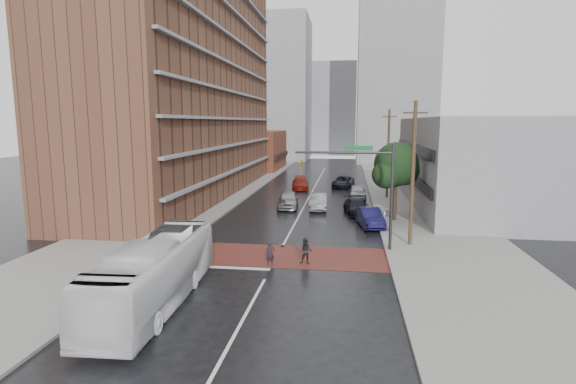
% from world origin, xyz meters
% --- Properties ---
extents(ground, '(160.00, 160.00, 0.00)m').
position_xyz_m(ground, '(0.00, 0.00, 0.00)').
color(ground, black).
rests_on(ground, ground).
extents(crosswalk, '(14.00, 5.00, 0.02)m').
position_xyz_m(crosswalk, '(0.00, 0.50, 0.01)').
color(crosswalk, maroon).
rests_on(crosswalk, ground).
extents(sidewalk_west, '(9.00, 90.00, 0.15)m').
position_xyz_m(sidewalk_west, '(-11.50, 25.00, 0.07)').
color(sidewalk_west, gray).
rests_on(sidewalk_west, ground).
extents(sidewalk_east, '(9.00, 90.00, 0.15)m').
position_xyz_m(sidewalk_east, '(11.50, 25.00, 0.07)').
color(sidewalk_east, gray).
rests_on(sidewalk_east, ground).
extents(apartment_block, '(10.00, 44.00, 28.00)m').
position_xyz_m(apartment_block, '(-14.00, 24.00, 14.00)').
color(apartment_block, brown).
rests_on(apartment_block, ground).
extents(storefront_west, '(8.00, 16.00, 7.00)m').
position_xyz_m(storefront_west, '(-12.00, 54.00, 3.50)').
color(storefront_west, brown).
rests_on(storefront_west, ground).
extents(building_east, '(11.00, 26.00, 9.00)m').
position_xyz_m(building_east, '(16.50, 20.00, 4.50)').
color(building_east, gray).
rests_on(building_east, ground).
extents(distant_tower_west, '(18.00, 16.00, 32.00)m').
position_xyz_m(distant_tower_west, '(-14.00, 78.00, 16.00)').
color(distant_tower_west, gray).
rests_on(distant_tower_west, ground).
extents(distant_tower_east, '(16.00, 14.00, 36.00)m').
position_xyz_m(distant_tower_east, '(14.00, 72.00, 18.00)').
color(distant_tower_east, gray).
rests_on(distant_tower_east, ground).
extents(distant_tower_center, '(12.00, 10.00, 24.00)m').
position_xyz_m(distant_tower_center, '(0.00, 95.00, 12.00)').
color(distant_tower_center, gray).
rests_on(distant_tower_center, ground).
extents(street_tree, '(4.20, 4.10, 6.90)m').
position_xyz_m(street_tree, '(8.52, 12.03, 4.73)').
color(street_tree, '#332319').
rests_on(street_tree, ground).
extents(signal_mast, '(6.50, 0.30, 7.20)m').
position_xyz_m(signal_mast, '(5.85, 2.50, 4.73)').
color(signal_mast, '#2D2D33').
rests_on(signal_mast, ground).
extents(utility_pole_near, '(1.60, 0.26, 10.00)m').
position_xyz_m(utility_pole_near, '(8.80, 4.00, 5.14)').
color(utility_pole_near, '#473321').
rests_on(utility_pole_near, ground).
extents(utility_pole_far, '(1.60, 0.26, 10.00)m').
position_xyz_m(utility_pole_far, '(8.80, 24.00, 5.14)').
color(utility_pole_far, '#473321').
rests_on(utility_pole_far, ground).
extents(transit_bus, '(3.12, 11.30, 3.12)m').
position_xyz_m(transit_bus, '(-4.47, -8.04, 1.56)').
color(transit_bus, white).
rests_on(transit_bus, ground).
extents(pedestrian_a, '(0.62, 0.53, 1.45)m').
position_xyz_m(pedestrian_a, '(-0.12, -1.50, 0.72)').
color(pedestrian_a, black).
rests_on(pedestrian_a, ground).
extents(pedestrian_b, '(0.85, 0.70, 1.61)m').
position_xyz_m(pedestrian_b, '(1.98, -0.93, 0.80)').
color(pedestrian_b, black).
rests_on(pedestrian_b, ground).
extents(car_travel_a, '(2.40, 5.14, 1.70)m').
position_xyz_m(car_travel_a, '(-1.54, 16.87, 0.85)').
color(car_travel_a, '#929599').
rests_on(car_travel_a, ground).
extents(car_travel_b, '(1.92, 4.83, 1.56)m').
position_xyz_m(car_travel_b, '(1.53, 16.46, 0.78)').
color(car_travel_b, '#A0A4A8').
rests_on(car_travel_b, ground).
extents(car_travel_c, '(2.70, 5.42, 1.51)m').
position_xyz_m(car_travel_c, '(-1.72, 29.89, 0.76)').
color(car_travel_c, maroon).
rests_on(car_travel_c, ground).
extents(suv_travel, '(3.17, 5.63, 1.49)m').
position_xyz_m(suv_travel, '(3.77, 32.24, 0.74)').
color(suv_travel, black).
rests_on(suv_travel, ground).
extents(car_parked_near, '(2.43, 4.93, 1.55)m').
position_xyz_m(car_parked_near, '(6.30, 9.65, 0.78)').
color(car_parked_near, '#13123F').
rests_on(car_parked_near, ground).
extents(car_parked_mid, '(2.81, 5.11, 1.40)m').
position_xyz_m(car_parked_mid, '(5.27, 14.82, 0.70)').
color(car_parked_mid, black).
rests_on(car_parked_mid, ground).
extents(car_parked_far, '(1.91, 4.70, 1.60)m').
position_xyz_m(car_parked_far, '(5.50, 23.50, 0.80)').
color(car_parked_far, '#A3A5AB').
rests_on(car_parked_far, ground).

